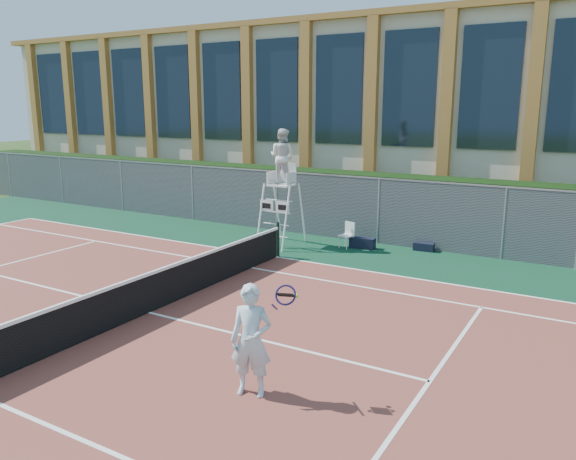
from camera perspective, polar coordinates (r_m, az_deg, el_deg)
The scene contains 12 objects.
ground at distance 13.13m, azimuth -13.97°, elevation -8.26°, with size 120.00×120.00×0.00m, color #233814.
apron at distance 13.81m, azimuth -11.07°, elevation -7.04°, with size 36.00×20.00×0.01m, color #0B331C.
tennis_court at distance 13.12m, azimuth -13.97°, elevation -8.18°, with size 23.77×10.97×0.02m, color brown.
tennis_net at distance 12.95m, azimuth -14.09°, elevation -6.04°, with size 0.10×11.30×1.10m.
fence at distance 19.85m, azimuth 3.77°, elevation 2.42°, with size 40.00×0.06×2.20m, color #595E60, non-canonical shape.
hedge at distance 20.91m, azimuth 5.24°, elevation 2.92°, with size 40.00×1.40×2.20m, color black.
building at distance 28.03m, azimuth 12.44°, elevation 11.37°, with size 45.00×10.60×8.22m.
umpire_chair at distance 18.43m, azimuth -0.59°, elevation 7.15°, with size 1.09×1.67×3.90m.
plastic_chair at distance 18.45m, azimuth 6.11°, elevation -0.28°, with size 0.49×0.49×0.85m.
sports_bag_near at distance 18.52m, azimuth 7.57°, elevation -1.29°, with size 0.82×0.33×0.35m, color black.
sports_bag_far at distance 18.55m, azimuth 13.63°, elevation -1.66°, with size 0.65×0.28×0.26m, color black.
tennis_player at distance 9.05m, azimuth -3.74°, elevation -11.11°, with size 1.06×0.77×1.84m.
Camera 1 is at (8.71, -8.69, 4.58)m, focal length 35.00 mm.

